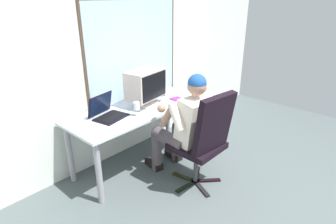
% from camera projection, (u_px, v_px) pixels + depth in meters
% --- Properties ---
extents(wall_rear, '(5.79, 0.08, 2.65)m').
position_uv_depth(wall_rear, '(130.00, 49.00, 3.45)').
color(wall_rear, silver).
rests_on(wall_rear, ground).
extents(desk, '(1.72, 0.68, 0.72)m').
position_uv_depth(desk, '(140.00, 116.00, 3.31)').
color(desk, gray).
rests_on(desk, ground).
extents(office_chair, '(0.55, 0.60, 1.09)m').
position_uv_depth(office_chair, '(206.00, 137.00, 2.83)').
color(office_chair, black).
rests_on(office_chair, ground).
extents(person_seated, '(0.56, 0.81, 1.24)m').
position_uv_depth(person_seated, '(186.00, 125.00, 3.01)').
color(person_seated, '#4F464D').
rests_on(person_seated, ground).
extents(crt_monitor, '(0.51, 0.33, 0.42)m').
position_uv_depth(crt_monitor, '(146.00, 85.00, 3.27)').
color(crt_monitor, beige).
rests_on(crt_monitor, desk).
extents(laptop, '(0.39, 0.36, 0.24)m').
position_uv_depth(laptop, '(106.00, 111.00, 3.00)').
color(laptop, black).
rests_on(laptop, desk).
extents(wine_glass, '(0.07, 0.07, 0.16)m').
position_uv_depth(wine_glass, '(136.00, 107.00, 3.01)').
color(wine_glass, silver).
rests_on(wine_glass, desk).
extents(desk_speaker, '(0.09, 0.09, 0.19)m').
position_uv_depth(desk_speaker, '(161.00, 88.00, 3.63)').
color(desk_speaker, black).
rests_on(desk_speaker, desk).
extents(cd_case, '(0.16, 0.15, 0.01)m').
position_uv_depth(cd_case, '(176.00, 99.00, 3.54)').
color(cd_case, '#821B7C').
rests_on(cd_case, desk).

